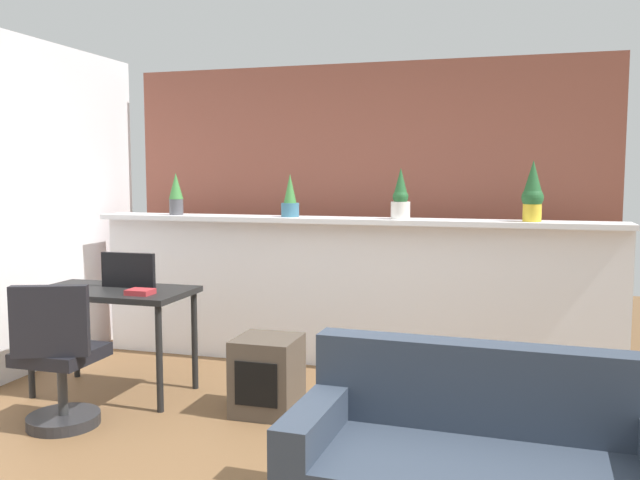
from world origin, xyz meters
TOP-DOWN VIEW (x-y plane):
  - ground_plane at (0.00, 0.00)m, footprint 12.00×12.00m
  - divider_wall at (0.00, 2.00)m, footprint 4.22×0.16m
  - plant_shelf at (0.00, 1.96)m, footprint 4.22×0.34m
  - brick_wall_behind at (0.00, 2.60)m, footprint 4.22×0.10m
  - potted_plant_0 at (-1.46, 1.94)m, footprint 0.12×0.12m
  - potted_plant_1 at (-0.45, 1.96)m, footprint 0.14×0.14m
  - potted_plant_2 at (0.45, 1.94)m, footprint 0.15×0.15m
  - potted_plant_3 at (1.41, 1.95)m, footprint 0.16×0.16m
  - desk at (-1.40, 0.87)m, footprint 1.10×0.60m
  - tv_monitor at (-1.32, 0.95)m, footprint 0.41×0.04m
  - office_chair at (-1.34, 0.19)m, footprint 0.51×0.51m
  - side_cube_shelf at (-0.22, 0.81)m, footprint 0.40×0.41m
  - book_on_desk at (-1.10, 0.73)m, footprint 0.17×0.14m
  - couch at (1.18, -0.40)m, footprint 1.59×0.82m

SIDE VIEW (x-z plane):
  - ground_plane at x=0.00m, z-range 0.00..0.00m
  - side_cube_shelf at x=-0.22m, z-range 0.00..0.50m
  - couch at x=1.18m, z-range -0.12..0.68m
  - office_chair at x=-1.34m, z-range -0.07..0.84m
  - divider_wall at x=0.00m, z-range 0.00..1.17m
  - desk at x=-1.40m, z-range 0.29..1.04m
  - book_on_desk at x=-1.10m, z-range 0.75..0.79m
  - tv_monitor at x=-1.32m, z-range 0.75..1.00m
  - plant_shelf at x=0.00m, z-range 1.17..1.21m
  - brick_wall_behind at x=0.00m, z-range 0.00..2.50m
  - potted_plant_1 at x=-0.45m, z-range 1.18..1.53m
  - potted_plant_2 at x=0.45m, z-range 1.17..1.57m
  - potted_plant_0 at x=-1.46m, z-range 1.21..1.56m
  - potted_plant_3 at x=1.41m, z-range 1.20..1.64m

